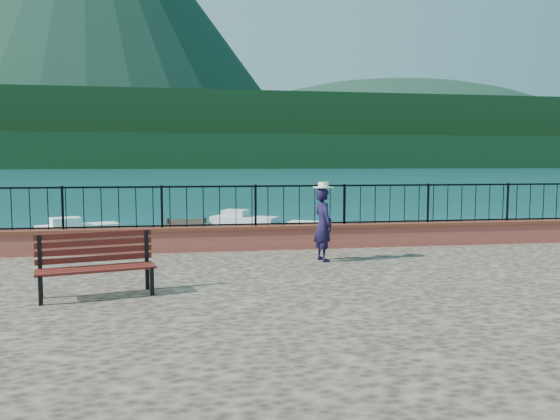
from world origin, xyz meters
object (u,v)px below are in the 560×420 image
object	(u,v)px
person	(323,224)
park_bench	(97,278)
boat_0	(159,256)
boat_4	(244,217)
boat_1	(319,231)
boat_3	(78,225)

from	to	relation	value
person	park_bench	bearing A→B (deg)	107.63
boat_0	boat_4	size ratio (longest dim) A/B	1.03
boat_1	person	bearing A→B (deg)	-77.45
park_bench	boat_1	world-z (taller)	park_bench
boat_0	boat_1	xyz separation A→B (m)	(6.38, 5.25, 0.00)
park_bench	boat_1	distance (m)	15.29
boat_3	boat_0	bearing A→B (deg)	-87.49
boat_0	boat_1	bearing A→B (deg)	20.14
person	boat_0	world-z (taller)	person
park_bench	boat_0	xyz separation A→B (m)	(0.52, 8.35, -1.10)
boat_0	boat_1	distance (m)	8.26
boat_0	boat_3	xyz separation A→B (m)	(-4.15, 9.21, 0.00)
boat_4	person	bearing A→B (deg)	-61.77
boat_1	boat_3	size ratio (longest dim) A/B	1.12
person	boat_4	world-z (taller)	person
park_bench	boat_3	xyz separation A→B (m)	(-3.63, 17.56, -1.10)
boat_3	boat_1	bearing A→B (deg)	-42.33
boat_3	person	bearing A→B (deg)	-84.23
boat_1	park_bench	bearing A→B (deg)	-91.05
person	boat_0	size ratio (longest dim) A/B	0.44
person	boat_0	distance (m)	7.19
boat_0	boat_4	distance (m)	12.26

